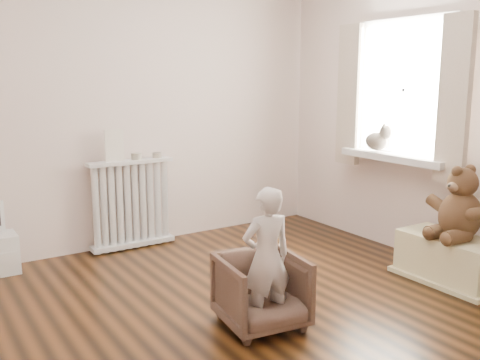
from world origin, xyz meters
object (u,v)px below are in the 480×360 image
child (267,258)px  teddy_bear (462,198)px  armchair (262,291)px  toy_bench (450,256)px  radiator (132,207)px  plush_cat (377,140)px

child → teddy_bear: (1.68, -0.16, 0.20)m
armchair → teddy_bear: bearing=0.6°
toy_bench → teddy_bear: 0.47m
radiator → child: 2.01m
toy_bench → plush_cat: 1.23m
child → toy_bench: (1.67, -0.10, -0.27)m
radiator → toy_bench: bearing=-50.1°
toy_bench → plush_cat: bearing=81.4°
armchair → child: size_ratio=0.57×
toy_bench → teddy_bear: teddy_bear is taller
armchair → teddy_bear: size_ratio=0.92×
plush_cat → armchair: bearing=-156.8°
armchair → radiator: bearing=100.4°
plush_cat → teddy_bear: bearing=-97.5°
radiator → teddy_bear: bearing=-50.7°
armchair → plush_cat: 2.11m
armchair → toy_bench: size_ratio=0.68×
child → teddy_bear: size_ratio=1.62×
child → toy_bench: child is taller
radiator → armchair: radiator is taller
radiator → armchair: 1.96m
child → teddy_bear: 1.70m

